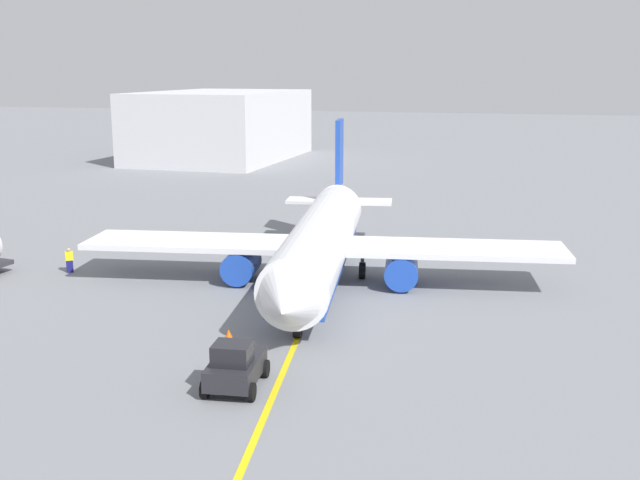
# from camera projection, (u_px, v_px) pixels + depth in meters

# --- Properties ---
(ground_plane) EXTENTS (400.00, 400.00, 0.00)m
(ground_plane) POSITION_uv_depth(u_px,v_px,m) (320.00, 285.00, 49.07)
(ground_plane) COLOR slate
(airplane) EXTENTS (30.92, 31.49, 9.75)m
(airplane) POSITION_uv_depth(u_px,v_px,m) (321.00, 243.00, 48.94)
(airplane) COLOR white
(airplane) RESTS_ON ground
(pushback_tug) EXTENTS (3.78, 2.62, 2.20)m
(pushback_tug) POSITION_uv_depth(u_px,v_px,m) (235.00, 366.00, 33.08)
(pushback_tug) COLOR #232328
(pushback_tug) RESTS_ON ground
(refueling_worker) EXTENTS (0.60, 0.63, 1.71)m
(refueling_worker) POSITION_uv_depth(u_px,v_px,m) (69.00, 261.00, 52.06)
(refueling_worker) COLOR navy
(refueling_worker) RESTS_ON ground
(safety_cone_nose) EXTENTS (0.58, 0.58, 0.65)m
(safety_cone_nose) POSITION_uv_depth(u_px,v_px,m) (229.00, 335.00, 38.90)
(safety_cone_nose) COLOR #F2590F
(safety_cone_nose) RESTS_ON ground
(distant_hangar) EXTENTS (30.73, 20.56, 10.27)m
(distant_hangar) POSITION_uv_depth(u_px,v_px,m) (221.00, 125.00, 116.92)
(distant_hangar) COLOR silver
(distant_hangar) RESTS_ON ground
(taxi_line_marking) EXTENTS (65.64, 9.35, 0.01)m
(taxi_line_marking) POSITION_uv_depth(u_px,v_px,m) (320.00, 285.00, 49.07)
(taxi_line_marking) COLOR yellow
(taxi_line_marking) RESTS_ON ground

